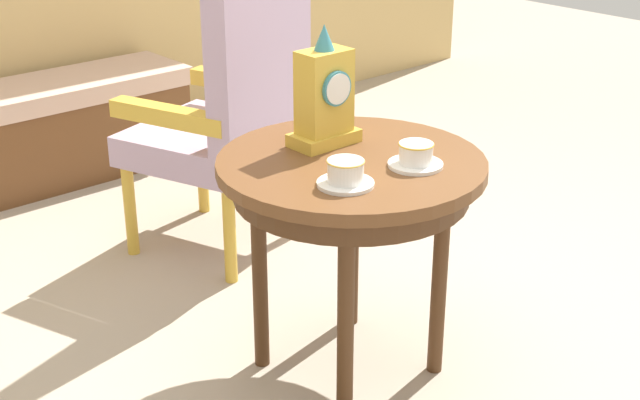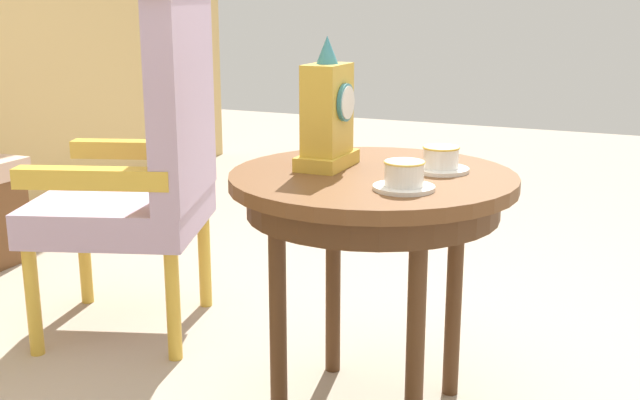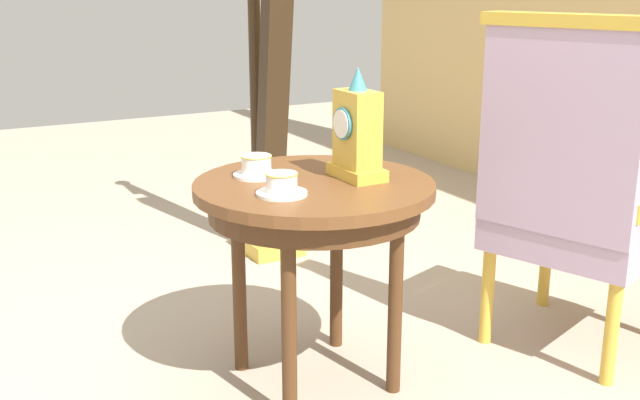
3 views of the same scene
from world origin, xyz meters
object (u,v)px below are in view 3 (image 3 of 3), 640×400
Objects in this scene: teacup_left at (257,167)px; armchair at (573,185)px; mantel_clock at (357,134)px; harp at (268,99)px; teacup_right at (282,185)px; side_table at (315,206)px.

armchair is (0.36, 0.96, -0.09)m from teacup_left.
teacup_left is at bearing -121.70° from mantel_clock.
harp reaches higher than mantel_clock.
armchair is 1.46m from harp.
teacup_left is 0.23m from teacup_right.
side_table is 0.41× the size of harp.
teacup_right is 0.43× the size of mantel_clock.
armchair reaches higher than teacup_right.
side_table is 0.87m from armchair.
side_table is 0.64× the size of armchair.
teacup_right is 0.13× the size of armchair.
armchair reaches higher than mantel_clock.
teacup_right is 0.31m from mantel_clock.
side_table is 1.22m from harp.
harp is (-1.38, -0.45, 0.13)m from armchair.
teacup_right is at bearing -97.79° from armchair.
armchair is at bearing 82.21° from teacup_right.
harp reaches higher than armchair.
harp reaches higher than side_table.
mantel_clock is at bearing -105.90° from armchair.
harp is at bearing 161.55° from side_table.
armchair is at bearing 18.16° from harp.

